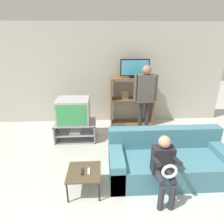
{
  "coord_description": "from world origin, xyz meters",
  "views": [
    {
      "loc": [
        -0.1,
        -1.22,
        2.17
      ],
      "look_at": [
        0.07,
        2.07,
        0.9
      ],
      "focal_mm": 30.0,
      "sensor_mm": 36.0,
      "label": 1
    }
  ],
  "objects": [
    {
      "name": "remote_control_black",
      "position": [
        -0.42,
        1.05,
        0.36
      ],
      "size": [
        0.05,
        0.15,
        0.02
      ],
      "primitive_type": "cube",
      "rotation": [
        0.0,
        0.0,
        0.07
      ],
      "color": "#232328",
      "rests_on": "snack_table"
    },
    {
      "name": "remote_control_white",
      "position": [
        -0.32,
        1.05,
        0.36
      ],
      "size": [
        0.04,
        0.15,
        0.02
      ],
      "primitive_type": "cube",
      "rotation": [
        0.0,
        0.0,
        0.06
      ],
      "color": "silver",
      "rests_on": "snack_table"
    },
    {
      "name": "person_seated_child",
      "position": [
        0.73,
        0.88,
        0.56
      ],
      "size": [
        0.33,
        0.43,
        0.96
      ],
      "color": "#2D2D38",
      "rests_on": "ground_plane"
    },
    {
      "name": "folding_stool",
      "position": [
        0.21,
        2.15,
        0.46
      ],
      "size": [
        0.41,
        0.38,
        0.56
      ],
      "color": "#B7B7BC",
      "rests_on": "ground_plane"
    },
    {
      "name": "person_standing_adult",
      "position": [
        0.87,
        2.84,
        1.02
      ],
      "size": [
        0.53,
        0.2,
        1.67
      ],
      "color": "#2D2D33",
      "rests_on": "ground_plane"
    },
    {
      "name": "media_shelf",
      "position": [
        0.69,
        3.51,
        0.65
      ],
      "size": [
        1.14,
        0.41,
        1.28
      ],
      "color": "brown",
      "rests_on": "ground_plane"
    },
    {
      "name": "couch",
      "position": [
        0.98,
        1.37,
        0.26
      ],
      "size": [
        1.97,
        0.85,
        0.75
      ],
      "color": "teal",
      "rests_on": "ground_plane"
    },
    {
      "name": "television_main",
      "position": [
        -0.76,
        2.72,
        0.7
      ],
      "size": [
        0.71,
        0.58,
        0.54
      ],
      "color": "#B2B2B7",
      "rests_on": "tv_stand"
    },
    {
      "name": "wall_back",
      "position": [
        0.0,
        3.78,
        1.3
      ],
      "size": [
        6.4,
        0.06,
        2.6
      ],
      "color": "beige",
      "rests_on": "ground_plane"
    },
    {
      "name": "television_flat",
      "position": [
        0.72,
        3.48,
        1.49
      ],
      "size": [
        0.73,
        0.2,
        0.46
      ],
      "color": "black",
      "rests_on": "media_shelf"
    },
    {
      "name": "snack_table",
      "position": [
        -0.4,
        1.06,
        0.32
      ],
      "size": [
        0.49,
        0.49,
        0.35
      ],
      "color": "brown",
      "rests_on": "ground_plane"
    },
    {
      "name": "tv_stand",
      "position": [
        -0.73,
        2.7,
        0.21
      ],
      "size": [
        0.91,
        0.55,
        0.42
      ],
      "color": "#939399",
      "rests_on": "ground_plane"
    }
  ]
}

